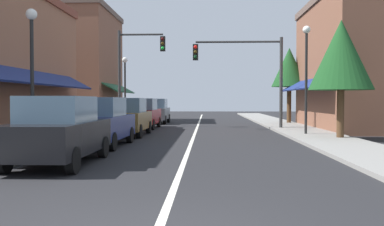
# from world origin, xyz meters

# --- Properties ---
(ground_plane) EXTENTS (80.00, 80.00, 0.00)m
(ground_plane) POSITION_xyz_m (0.00, 18.00, 0.00)
(ground_plane) COLOR black
(sidewalk_left) EXTENTS (2.60, 56.00, 0.12)m
(sidewalk_left) POSITION_xyz_m (-5.50, 18.00, 0.06)
(sidewalk_left) COLOR gray
(sidewalk_left) RESTS_ON ground
(sidewalk_right) EXTENTS (2.60, 56.00, 0.12)m
(sidewalk_right) POSITION_xyz_m (5.50, 18.00, 0.06)
(sidewalk_right) COLOR gray
(sidewalk_right) RESTS_ON ground
(lane_center_stripe) EXTENTS (0.14, 52.00, 0.01)m
(lane_center_stripe) POSITION_xyz_m (0.00, 18.00, 0.00)
(lane_center_stripe) COLOR silver
(lane_center_stripe) RESTS_ON ground
(storefront_right_block) EXTENTS (7.09, 10.20, 7.59)m
(storefront_right_block) POSITION_xyz_m (9.69, 20.00, 3.80)
(storefront_right_block) COLOR brown
(storefront_right_block) RESTS_ON ground
(storefront_far_left) EXTENTS (5.30, 8.20, 8.71)m
(storefront_far_left) POSITION_xyz_m (-8.79, 28.00, 4.36)
(storefront_far_left) COLOR brown
(storefront_far_left) RESTS_ON ground
(parked_car_nearest_left) EXTENTS (1.80, 4.11, 1.77)m
(parked_car_nearest_left) POSITION_xyz_m (-3.19, 6.04, 0.88)
(parked_car_nearest_left) COLOR black
(parked_car_nearest_left) RESTS_ON ground
(parked_car_second_left) EXTENTS (1.88, 4.15, 1.77)m
(parked_car_second_left) POSITION_xyz_m (-3.24, 10.35, 0.88)
(parked_car_second_left) COLOR navy
(parked_car_second_left) RESTS_ON ground
(parked_car_third_left) EXTENTS (1.82, 4.12, 1.77)m
(parked_car_third_left) POSITION_xyz_m (-3.12, 14.97, 0.88)
(parked_car_third_left) COLOR brown
(parked_car_third_left) RESTS_ON ground
(parked_car_far_left) EXTENTS (1.84, 4.13, 1.77)m
(parked_car_far_left) POSITION_xyz_m (-3.21, 20.07, 0.88)
(parked_car_far_left) COLOR maroon
(parked_car_far_left) RESTS_ON ground
(parked_car_distant_left) EXTENTS (1.79, 4.11, 1.77)m
(parked_car_distant_left) POSITION_xyz_m (-3.10, 25.58, 0.88)
(parked_car_distant_left) COLOR #4C5156
(parked_car_distant_left) RESTS_ON ground
(traffic_signal_mast_arm) EXTENTS (5.09, 0.50, 5.23)m
(traffic_signal_mast_arm) POSITION_xyz_m (2.97, 19.36, 3.59)
(traffic_signal_mast_arm) COLOR #333333
(traffic_signal_mast_arm) RESTS_ON ground
(traffic_signal_left_corner) EXTENTS (2.95, 0.50, 5.95)m
(traffic_signal_left_corner) POSITION_xyz_m (-3.88, 21.14, 3.89)
(traffic_signal_left_corner) COLOR #333333
(traffic_signal_left_corner) RESTS_ON ground
(street_lamp_left_near) EXTENTS (0.36, 0.36, 4.63)m
(street_lamp_left_near) POSITION_xyz_m (-5.06, 8.86, 3.13)
(street_lamp_left_near) COLOR black
(street_lamp_left_near) RESTS_ON ground
(street_lamp_right_mid) EXTENTS (0.36, 0.36, 5.10)m
(street_lamp_right_mid) POSITION_xyz_m (5.19, 15.03, 3.40)
(street_lamp_right_mid) COLOR black
(street_lamp_right_mid) RESTS_ON ground
(street_lamp_left_far) EXTENTS (0.36, 0.36, 4.51)m
(street_lamp_left_far) POSITION_xyz_m (-4.82, 23.08, 3.07)
(street_lamp_left_far) COLOR black
(street_lamp_left_far) RESTS_ON ground
(tree_right_near) EXTENTS (2.65, 2.65, 5.01)m
(tree_right_near) POSITION_xyz_m (6.17, 13.12, 3.53)
(tree_right_near) COLOR #4C331E
(tree_right_near) RESTS_ON ground
(tree_right_far) EXTENTS (2.44, 2.44, 5.29)m
(tree_right_far) POSITION_xyz_m (6.27, 24.73, 3.90)
(tree_right_far) COLOR #4C331E
(tree_right_far) RESTS_ON ground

